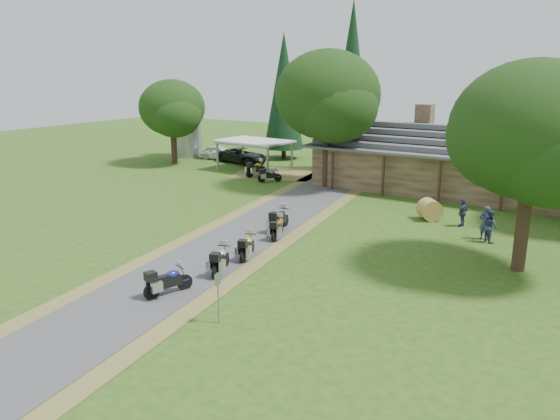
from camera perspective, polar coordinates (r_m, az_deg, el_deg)
The scene contains 24 objects.
ground at distance 24.63m, azimuth -11.04°, elevation -6.81°, with size 120.00×120.00×0.00m, color #2E4D15.
driveway at distance 27.78m, azimuth -6.21°, elevation -4.12°, with size 46.00×46.00×0.00m, color #4B4B4D.
lodge at distance 42.29m, azimuth 18.10°, elevation 5.17°, with size 21.40×9.40×4.90m, color brown, non-canonical shape.
silo at distance 57.07m, azimuth -9.69°, elevation 8.59°, with size 3.01×3.01×6.11m, color gray.
carport at distance 48.60m, azimuth -2.69°, elevation 5.72°, with size 6.23×4.15×2.70m, color silver, non-canonical shape.
car_white_sedan at distance 54.98m, azimuth -6.45°, elevation 6.18°, with size 5.22×2.21×1.74m, color silver.
car_dark_suv at distance 52.57m, azimuth -3.93°, elevation 6.07°, with size 5.60×2.38×2.15m, color black.
motorcycle_row_a at distance 22.56m, azimuth -11.61°, elevation -7.12°, with size 1.90×0.62×1.30m, color navy, non-canonical shape.
motorcycle_row_b at distance 24.53m, azimuth -6.23°, elevation -5.05°, with size 1.95×0.63×1.33m, color #A2A5AA, non-canonical shape.
motorcycle_row_c at distance 26.30m, azimuth -3.45°, elevation -3.69°, with size 1.86×0.61×1.27m, color yellow, non-canonical shape.
motorcycle_row_d at distance 29.27m, azimuth -0.28°, elevation -1.78°, with size 1.80×0.59×1.23m, color #D6510D, non-canonical shape.
motorcycle_row_e at distance 30.61m, azimuth -0.05°, elevation -0.87°, with size 2.05×0.67×1.40m, color black, non-canonical shape.
motorcycle_carport_a at distance 46.07m, azimuth -2.50°, elevation 4.43°, with size 2.12×0.69×1.45m, color yellow, non-canonical shape.
motorcycle_carport_b at distance 43.73m, azimuth -1.09°, elevation 3.73°, with size 1.77×0.58×1.21m, color slate, non-canonical shape.
person_a at distance 30.98m, azimuth 20.70°, elevation -0.96°, with size 0.61×0.44×2.13m, color #353E61.
person_b at distance 30.56m, azimuth 21.11°, elevation -1.33°, with size 0.57×0.41×2.01m, color #353E61.
person_c at distance 33.04m, azimuth 18.57°, elevation -0.03°, with size 0.54×0.39×1.91m, color #353E61.
hay_bale at distance 33.97m, azimuth 15.37°, elevation 0.04°, with size 1.27×1.27×1.16m, color olive.
sign_post at distance 19.76m, azimuth -6.48°, elevation -9.14°, with size 0.35×0.06×1.93m, color gray, non-canonical shape.
oak_lodge_left at distance 41.46m, azimuth 4.98°, elevation 10.05°, with size 7.83×7.83×11.20m, color black, non-canonical shape.
oak_driveway at distance 25.89m, azimuth 24.70°, elevation 4.89°, with size 7.07×7.07×10.21m, color black, non-canonical shape.
oak_silo at distance 52.82m, azimuth -11.16°, elevation 9.35°, with size 6.14×6.14×8.50m, color black, non-canonical shape.
cedar_near at distance 48.58m, azimuth 7.45°, elevation 12.62°, with size 3.84×3.84×14.52m, color black.
cedar_far at distance 54.72m, azimuth 0.40°, elevation 11.78°, with size 3.94×3.94×12.27m, color black.
Camera 1 is at (15.85, -16.61, 8.91)m, focal length 35.00 mm.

